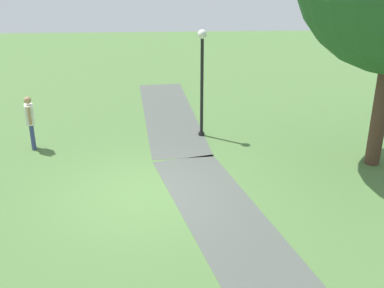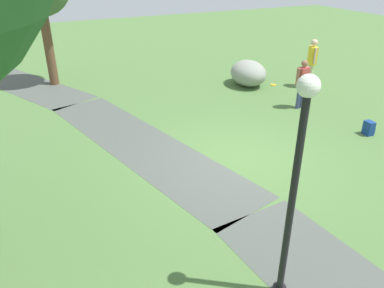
# 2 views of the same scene
# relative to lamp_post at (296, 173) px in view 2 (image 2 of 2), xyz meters

# --- Properties ---
(ground_plane) EXTENTS (48.00, 48.00, 0.00)m
(ground_plane) POSITION_rel_lamp_post_xyz_m (3.83, -1.58, -2.11)
(ground_plane) COLOR #4E723B
(footpath_segment_mid) EXTENTS (8.20, 3.71, 0.01)m
(footpath_segment_mid) POSITION_rel_lamp_post_xyz_m (5.68, 0.31, -2.10)
(footpath_segment_mid) COLOR #4D524B
(footpath_segment_mid) RESTS_ON ground
(footpath_segment_far) EXTENTS (7.99, 5.11, 0.01)m
(footpath_segment_far) POSITION_rel_lamp_post_xyz_m (13.16, 3.02, -2.10)
(footpath_segment_far) COLOR #4D524B
(footpath_segment_far) RESTS_ON ground
(lamp_post) EXTENTS (0.28, 0.28, 3.40)m
(lamp_post) POSITION_rel_lamp_post_xyz_m (0.00, 0.00, 0.00)
(lamp_post) COLOR black
(lamp_post) RESTS_ON ground
(lawn_boulder) EXTENTS (1.96, 1.63, 0.96)m
(lawn_boulder) POSITION_rel_lamp_post_xyz_m (8.80, -5.12, -1.63)
(lawn_boulder) COLOR gray
(lawn_boulder) RESTS_ON ground
(woman_with_handbag) EXTENTS (0.29, 0.52, 1.61)m
(woman_with_handbag) POSITION_rel_lamp_post_xyz_m (5.99, -5.33, -1.18)
(woman_with_handbag) COLOR #39426F
(woman_with_handbag) RESTS_ON ground
(passerby_on_path) EXTENTS (0.49, 0.35, 1.81)m
(passerby_on_path) POSITION_rel_lamp_post_xyz_m (7.61, -7.12, -1.05)
(passerby_on_path) COLOR beige
(passerby_on_path) RESTS_ON ground
(handbag_on_grass) EXTENTS (0.38, 0.38, 0.31)m
(handbag_on_grass) POSITION_rel_lamp_post_xyz_m (6.19, -5.73, -1.97)
(handbag_on_grass) COLOR brown
(handbag_on_grass) RESTS_ON ground
(backpack_by_boulder) EXTENTS (0.34, 0.34, 0.40)m
(backpack_by_boulder) POSITION_rel_lamp_post_xyz_m (9.23, -6.02, -1.91)
(backpack_by_boulder) COLOR black
(backpack_by_boulder) RESTS_ON ground
(spare_backpack_on_lawn) EXTENTS (0.30, 0.28, 0.40)m
(spare_backpack_on_lawn) POSITION_rel_lamp_post_xyz_m (3.49, -5.73, -1.91)
(spare_backpack_on_lawn) COLOR navy
(spare_backpack_on_lawn) RESTS_ON ground
(frisbee_on_grass) EXTENTS (0.23, 0.23, 0.02)m
(frisbee_on_grass) POSITION_rel_lamp_post_xyz_m (8.37, -6.04, -2.10)
(frisbee_on_grass) COLOR gold
(frisbee_on_grass) RESTS_ON ground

